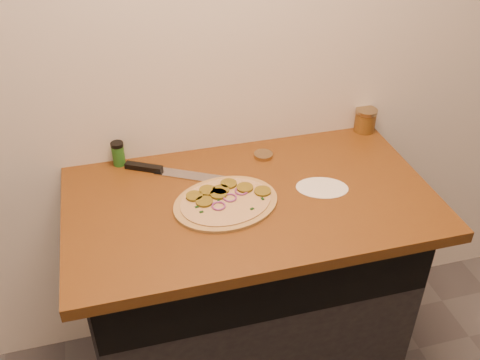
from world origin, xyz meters
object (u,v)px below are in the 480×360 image
object	(u,v)px
pizza	(226,201)
salsa_jar	(365,120)
chefs_knife	(165,171)
spice_shaker	(118,154)

from	to	relation	value
pizza	salsa_jar	bearing A→B (deg)	26.60
pizza	chefs_knife	size ratio (longest dim) A/B	1.21
salsa_jar	spice_shaker	xyz separation A→B (m)	(-0.95, -0.00, -0.00)
pizza	spice_shaker	world-z (taller)	spice_shaker
chefs_knife	spice_shaker	size ratio (longest dim) A/B	3.72
chefs_knife	salsa_jar	distance (m)	0.81
chefs_knife	spice_shaker	bearing A→B (deg)	147.54
pizza	chefs_knife	world-z (taller)	pizza
chefs_knife	salsa_jar	size ratio (longest dim) A/B	3.62
chefs_knife	salsa_jar	bearing A→B (deg)	6.77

